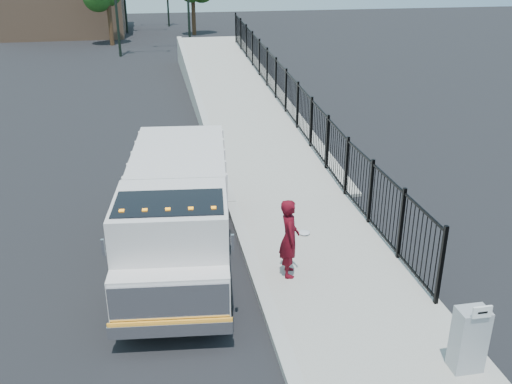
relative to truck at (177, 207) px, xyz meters
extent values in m
plane|color=black|center=(1.71, -1.09, -1.43)|extent=(120.00, 120.00, 0.00)
cube|color=#9E998E|center=(3.64, -3.09, -1.37)|extent=(3.55, 12.00, 0.12)
cube|color=#ADAAA3|center=(1.71, -3.09, -1.35)|extent=(0.30, 12.00, 0.16)
cube|color=#9E998E|center=(3.84, 14.91, -1.43)|extent=(3.95, 24.06, 3.19)
cube|color=black|center=(5.26, 10.91, -0.53)|extent=(0.10, 28.00, 1.80)
cube|color=black|center=(0.04, 0.37, -0.89)|extent=(1.67, 6.70, 0.21)
cube|color=silver|center=(-0.20, -1.86, 0.09)|extent=(2.51, 2.38, 1.95)
cube|color=silver|center=(-0.33, -3.07, -0.40)|extent=(2.35, 0.92, 0.98)
cube|color=silver|center=(-0.36, -3.43, -0.40)|extent=(2.24, 0.31, 0.83)
cube|color=silver|center=(-0.37, -3.51, -0.89)|extent=(2.35, 0.42, 0.27)
cube|color=orange|center=(-0.37, -3.51, -0.74)|extent=(2.33, 0.30, 0.06)
cube|color=black|center=(-0.22, -2.10, 0.67)|extent=(2.27, 1.49, 0.83)
cube|color=silver|center=(0.17, 1.63, 0.09)|extent=(2.76, 4.32, 1.66)
cube|color=silver|center=(-1.51, -2.70, 0.52)|extent=(0.06, 0.06, 0.34)
cube|color=silver|center=(0.91, -2.96, 0.52)|extent=(0.06, 0.06, 0.34)
cube|color=orange|center=(-1.13, -2.35, 1.08)|extent=(0.11, 0.09, 0.06)
cube|color=orange|center=(-0.70, -2.40, 1.08)|extent=(0.11, 0.09, 0.06)
cube|color=orange|center=(-0.26, -2.44, 1.08)|extent=(0.11, 0.09, 0.06)
cube|color=orange|center=(0.18, -2.49, 1.08)|extent=(0.11, 0.09, 0.06)
cube|color=orange|center=(0.61, -2.53, 1.08)|extent=(0.11, 0.09, 0.06)
cylinder|color=black|center=(-1.29, -2.43, -0.94)|extent=(0.41, 1.00, 0.98)
cylinder|color=black|center=(0.75, -2.65, -0.94)|extent=(0.41, 1.00, 0.98)
cylinder|color=black|center=(-0.78, 2.32, -0.94)|extent=(0.41, 1.00, 0.98)
cylinder|color=black|center=(1.25, 2.10, -0.94)|extent=(0.41, 1.00, 0.98)
cylinder|color=black|center=(-0.67, 3.39, -0.94)|extent=(0.41, 1.00, 0.98)
cylinder|color=black|center=(1.37, 3.17, -0.94)|extent=(0.41, 1.00, 0.98)
imported|color=#520712|center=(2.44, -1.34, -0.36)|extent=(0.54, 0.74, 1.88)
cube|color=gray|center=(4.81, -5.09, -0.68)|extent=(0.55, 0.40, 1.25)
cube|color=white|center=(4.81, -5.31, 0.05)|extent=(0.35, 0.04, 0.22)
ellipsoid|color=silver|center=(3.32, 0.54, -1.27)|extent=(0.32, 0.32, 0.08)
cylinder|color=#382314|center=(-3.13, 35.02, 0.17)|extent=(0.36, 0.36, 3.20)
cylinder|color=#382314|center=(3.77, 39.71, 0.17)|extent=(0.36, 0.36, 3.20)
cylinder|color=#382314|center=(-3.20, 46.66, 0.17)|extent=(0.36, 0.36, 3.20)
camera|label=1|loc=(-0.42, -12.50, 5.71)|focal=40.00mm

